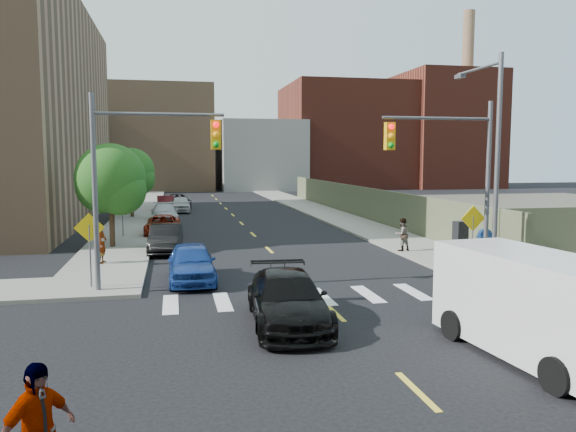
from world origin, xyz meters
name	(u,v)px	position (x,y,z in m)	size (l,w,h in m)	color
ground	(355,332)	(0.00, 0.00, 0.00)	(160.00, 160.00, 0.00)	black
sidewalk_nw	(143,206)	(-7.75, 41.50, 0.07)	(3.50, 73.00, 0.15)	gray
sidewalk_ne	(298,203)	(7.75, 41.50, 0.07)	(3.50, 73.00, 0.15)	gray
fence_north	(359,202)	(9.60, 28.00, 1.25)	(0.12, 44.00, 2.50)	#70704E
gravel_lot	(547,210)	(28.00, 30.00, 0.03)	(36.00, 42.00, 0.06)	#595447
bg_bldg_west	(47,148)	(-22.00, 70.00, 6.00)	(14.00, 18.00, 12.00)	#592319
bg_bldg_midwest	(164,139)	(-6.00, 72.00, 7.50)	(14.00, 16.00, 15.00)	#8C6B4C
bg_bldg_center	(259,156)	(8.00, 70.00, 5.00)	(12.00, 16.00, 10.00)	gray
bg_bldg_east	(344,137)	(22.00, 72.00, 8.00)	(18.00, 18.00, 16.00)	#592319
bg_bldg_fareast	(443,131)	(38.00, 70.00, 9.00)	(14.00, 16.00, 18.00)	#592319
smokestack	(466,100)	(42.00, 70.00, 14.00)	(1.80, 1.80, 28.00)	#8C6B4C
signal_nw	(139,165)	(-5.98, 6.00, 4.53)	(4.59, 0.30, 7.00)	#59595E
signal_ne	(453,164)	(5.98, 6.00, 4.53)	(4.59, 0.30, 7.00)	#59595E
streetlight_ne	(492,147)	(8.20, 6.90, 5.22)	(0.25, 3.70, 9.00)	#59595E
warn_sign_nw	(90,236)	(-7.80, 6.50, 1.99)	(1.06, 0.06, 2.83)	#59595E
warn_sign_ne	(473,226)	(7.20, 6.50, 1.99)	(1.06, 0.06, 2.83)	#59595E
warn_sign_midwest	(122,205)	(-7.80, 20.00, 1.99)	(1.06, 0.06, 2.83)	#59595E
tree_west_near	(111,183)	(-8.00, 16.05, 3.48)	(3.66, 3.64, 5.52)	#332114
tree_west_far	(131,174)	(-8.00, 31.05, 3.48)	(3.66, 3.64, 5.52)	#332114
parked_car_blue	(192,263)	(-4.20, 7.30, 0.75)	(1.77, 4.40, 1.50)	navy
parked_car_black	(166,239)	(-5.25, 14.37, 0.71)	(1.50, 4.29, 1.41)	black
parked_car_red	(163,225)	(-5.50, 20.80, 0.62)	(2.06, 4.46, 1.24)	maroon
parked_car_silver	(164,213)	(-5.50, 27.69, 0.69)	(1.94, 4.76, 1.38)	#B4B6BD
parked_car_white	(181,204)	(-4.20, 35.45, 0.71)	(1.69, 4.19, 1.43)	#B9B9B9
parked_car_maroon	(166,204)	(-5.50, 36.37, 0.69)	(1.45, 4.17, 1.37)	#3E0C0F
parked_car_grey	(178,201)	(-4.43, 39.16, 0.67)	(2.23, 4.83, 1.34)	black
black_sedan	(288,299)	(-1.69, 1.07, 0.75)	(2.09, 5.14, 1.49)	black
cargo_van	(531,302)	(3.54, -2.62, 1.33)	(2.77, 5.73, 2.54)	silver
mailbox	(484,245)	(9.02, 8.58, 0.84)	(0.61, 0.48, 1.42)	navy
payphone	(460,242)	(7.51, 8.05, 1.07)	(0.55, 0.45, 1.85)	black
pedestrian_west	(102,243)	(-7.96, 11.19, 1.04)	(0.65, 0.42, 1.77)	gray
pedestrian_east	(402,235)	(6.30, 11.60, 0.96)	(0.79, 0.62, 1.63)	gray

